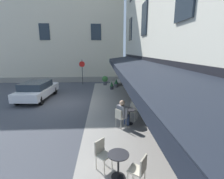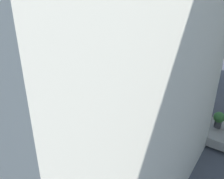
% 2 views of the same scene
% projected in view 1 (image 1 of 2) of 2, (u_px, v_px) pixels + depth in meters
% --- Properties ---
extents(ground_plane, '(70.00, 70.00, 0.00)m').
position_uv_depth(ground_plane, '(64.00, 103.00, 11.64)').
color(ground_plane, '#42444C').
extents(sidewalk_cafe_terrace, '(20.50, 3.20, 0.01)m').
position_uv_depth(sidewalk_cafe_terrace, '(117.00, 121.00, 8.66)').
color(sidewalk_cafe_terrace, gray).
rests_on(sidewalk_cafe_terrace, ground_plane).
extents(corner_building_facade, '(10.12, 17.00, 15.00)m').
position_uv_depth(corner_building_facade, '(56.00, 20.00, 22.41)').
color(corner_building_facade, beige).
rests_on(corner_building_facade, ground_plane).
extents(back_alley_steps, '(2.40, 1.75, 0.60)m').
position_uv_depth(back_alley_steps, '(121.00, 82.00, 18.25)').
color(back_alley_steps, gray).
rests_on(back_alley_steps, ground_plane).
extents(cafe_table_near_entrance, '(0.60, 0.60, 0.75)m').
position_uv_depth(cafe_table_near_entrance, '(118.00, 162.00, 4.69)').
color(cafe_table_near_entrance, black).
rests_on(cafe_table_near_entrance, ground_plane).
extents(cafe_chair_cream_corner_left, '(0.57, 0.57, 0.91)m').
position_uv_depth(cafe_chair_cream_corner_left, '(102.00, 152.00, 5.08)').
color(cafe_chair_cream_corner_left, beige).
rests_on(cafe_chair_cream_corner_left, ground_plane).
extents(cafe_chair_cream_kerbside, '(0.56, 0.56, 0.91)m').
position_uv_depth(cafe_chair_cream_kerbside, '(140.00, 169.00, 4.36)').
color(cafe_chair_cream_kerbside, beige).
rests_on(cafe_chair_cream_kerbside, ground_plane).
extents(cafe_table_streetside, '(0.60, 0.60, 0.75)m').
position_uv_depth(cafe_table_streetside, '(129.00, 114.00, 8.22)').
color(cafe_table_streetside, black).
rests_on(cafe_table_streetside, ground_plane).
extents(cafe_chair_cream_facing_street, '(0.56, 0.56, 0.91)m').
position_uv_depth(cafe_chair_cream_facing_street, '(120.00, 116.00, 7.80)').
color(cafe_chair_cream_facing_street, beige).
rests_on(cafe_chair_cream_facing_street, ground_plane).
extents(cafe_chair_cream_corner_right, '(0.55, 0.55, 0.91)m').
position_uv_depth(cafe_chair_cream_corner_right, '(134.00, 109.00, 8.76)').
color(cafe_chair_cream_corner_right, beige).
rests_on(cafe_chair_cream_corner_right, ground_plane).
extents(seated_companion_in_grey, '(0.62, 0.64, 1.30)m').
position_uv_depth(seated_companion_in_grey, '(123.00, 112.00, 7.91)').
color(seated_companion_in_grey, navy).
rests_on(seated_companion_in_grey, ground_plane).
extents(no_parking_sign, '(0.10, 0.59, 2.60)m').
position_uv_depth(no_parking_sign, '(82.00, 68.00, 17.68)').
color(no_parking_sign, black).
rests_on(no_parking_sign, ground_plane).
extents(potted_plant_mid_terrace, '(0.41, 0.41, 0.86)m').
position_uv_depth(potted_plant_mid_terrace, '(116.00, 83.00, 16.49)').
color(potted_plant_mid_terrace, '#4C4C51').
rests_on(potted_plant_mid_terrace, ground_plane).
extents(potted_plant_under_sign, '(0.61, 0.61, 0.95)m').
position_uv_depth(potted_plant_under_sign, '(105.00, 80.00, 17.58)').
color(potted_plant_under_sign, '#4C4C51').
rests_on(potted_plant_under_sign, ground_plane).
extents(potted_plant_entrance_right, '(0.34, 0.34, 0.76)m').
position_uv_depth(potted_plant_entrance_right, '(112.00, 86.00, 15.61)').
color(potted_plant_entrance_right, '#2D2D33').
rests_on(potted_plant_entrance_right, ground_plane).
extents(parked_car_white, '(4.39, 2.04, 1.33)m').
position_uv_depth(parked_car_white, '(37.00, 90.00, 12.45)').
color(parked_car_white, silver).
rests_on(parked_car_white, ground_plane).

